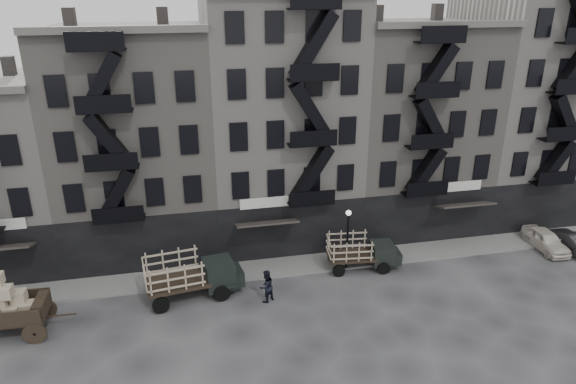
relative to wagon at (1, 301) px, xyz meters
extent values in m
plane|color=#38383A|center=(16.86, 0.00, -2.10)|extent=(140.00, 140.00, 0.00)
cube|color=slate|center=(16.86, 3.75, -2.02)|extent=(55.00, 2.50, 0.15)
cube|color=#4C4744|center=(-0.64, 10.00, 10.50)|extent=(0.70, 0.70, 1.20)
cube|color=gray|center=(6.86, 10.00, 5.40)|extent=(10.00, 10.00, 15.00)
cube|color=black|center=(6.86, 5.05, -0.10)|extent=(10.00, 0.35, 4.00)
cube|color=#595651|center=(6.86, 4.85, 13.10)|extent=(10.00, 0.50, 0.40)
cube|color=#4C4744|center=(3.86, 10.00, 13.50)|extent=(0.70, 0.70, 1.20)
cube|color=#4C4744|center=(9.36, 10.00, 13.50)|extent=(0.70, 0.70, 1.20)
cube|color=#ADA89F|center=(16.86, 10.00, 6.40)|extent=(10.00, 10.00, 17.00)
cube|color=black|center=(16.86, 5.05, -0.10)|extent=(10.00, 0.35, 4.00)
cube|color=gray|center=(26.86, 10.00, 5.40)|extent=(10.00, 10.00, 15.00)
cube|color=black|center=(26.86, 5.05, -0.10)|extent=(10.00, 0.35, 4.00)
cube|color=#595651|center=(26.86, 4.85, 13.10)|extent=(10.00, 0.50, 0.40)
cube|color=#4C4744|center=(23.86, 10.00, 13.50)|extent=(0.70, 0.70, 1.20)
cube|color=#4C4744|center=(29.36, 10.00, 13.50)|extent=(0.70, 0.70, 1.20)
cube|color=#ADA89F|center=(36.86, 10.00, 6.90)|extent=(10.00, 10.00, 18.00)
cube|color=black|center=(36.86, 5.05, -0.10)|extent=(10.00, 0.35, 4.00)
cylinder|color=black|center=(19.86, 2.60, -0.10)|extent=(0.14, 0.14, 4.00)
sphere|color=silver|center=(19.86, 2.60, 2.00)|extent=(0.36, 0.36, 0.36)
cube|color=black|center=(0.12, 0.00, -0.98)|extent=(4.08, 2.26, 0.22)
cylinder|color=black|center=(1.64, -1.17, -1.49)|extent=(1.23, 0.16, 1.22)
cylinder|color=black|center=(1.72, 1.06, -1.49)|extent=(1.23, 0.16, 1.22)
cube|color=black|center=(1.90, -0.06, -0.54)|extent=(0.62, 1.80, 0.89)
cube|color=black|center=(9.04, 1.45, -0.97)|extent=(3.92, 2.64, 0.19)
cube|color=black|center=(11.49, 1.80, -0.86)|extent=(1.97, 2.16, 1.61)
cube|color=black|center=(12.45, 1.93, -1.18)|extent=(1.08, 1.72, 0.97)
cylinder|color=black|center=(11.53, 0.72, -1.61)|extent=(0.99, 0.37, 0.97)
cylinder|color=black|center=(11.24, 2.85, -1.61)|extent=(0.99, 0.37, 0.97)
cylinder|color=black|center=(8.02, 0.23, -1.61)|extent=(0.99, 0.37, 0.97)
cylinder|color=black|center=(7.72, 2.36, -1.61)|extent=(0.99, 0.37, 0.97)
cube|color=black|center=(20.21, 2.66, -1.15)|extent=(3.24, 2.12, 0.16)
cube|color=black|center=(22.27, 2.44, -1.06)|extent=(1.61, 1.77, 1.35)
cube|color=black|center=(23.07, 2.35, -1.33)|extent=(0.86, 1.42, 0.81)
cylinder|color=black|center=(22.08, 1.55, -1.69)|extent=(0.83, 0.29, 0.81)
cylinder|color=black|center=(22.28, 3.34, -1.69)|extent=(0.83, 0.29, 0.81)
cylinder|color=black|center=(19.13, 1.88, -1.69)|extent=(0.83, 0.29, 0.81)
cylinder|color=black|center=(19.33, 3.67, -1.69)|extent=(0.83, 0.29, 0.81)
imported|color=silver|center=(34.58, 2.36, -1.40)|extent=(1.76, 4.12, 1.39)
imported|color=#2A2A2C|center=(36.36, 1.96, -1.45)|extent=(1.68, 4.03, 1.30)
imported|color=black|center=(14.09, 0.12, -1.08)|extent=(1.25, 1.18, 2.03)
camera|label=1|loc=(9.86, -25.43, 15.27)|focal=32.00mm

